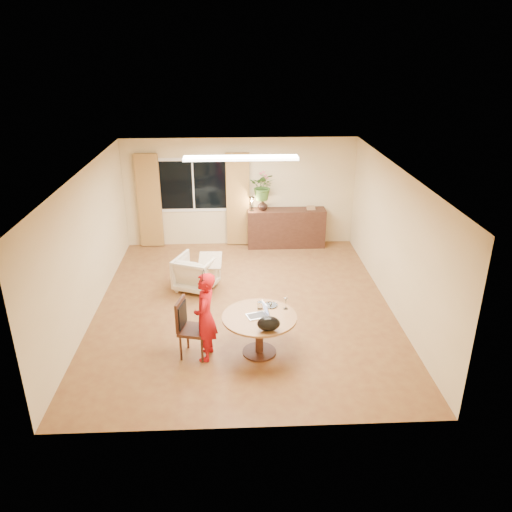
{
  "coord_description": "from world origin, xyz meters",
  "views": [
    {
      "loc": [
        -0.16,
        -8.32,
        4.59
      ],
      "look_at": [
        0.22,
        -0.2,
        1.11
      ],
      "focal_mm": 35.0,
      "sensor_mm": 36.0,
      "label": 1
    }
  ],
  "objects_px": {
    "child": "(205,317)",
    "sideboard": "(286,228)",
    "dining_chair": "(194,329)",
    "armchair": "(196,273)",
    "dining_table": "(259,324)"
  },
  "relations": [
    {
      "from": "child",
      "to": "sideboard",
      "type": "distance_m",
      "value": 4.96
    },
    {
      "from": "dining_chair",
      "to": "sideboard",
      "type": "bearing_deg",
      "value": 80.92
    },
    {
      "from": "armchair",
      "to": "sideboard",
      "type": "distance_m",
      "value": 3.02
    },
    {
      "from": "armchair",
      "to": "sideboard",
      "type": "height_order",
      "value": "sideboard"
    },
    {
      "from": "dining_table",
      "to": "sideboard",
      "type": "xyz_separation_m",
      "value": [
        0.9,
        4.56,
        -0.06
      ]
    },
    {
      "from": "dining_table",
      "to": "child",
      "type": "distance_m",
      "value": 0.86
    },
    {
      "from": "dining_table",
      "to": "armchair",
      "type": "distance_m",
      "value": 2.61
    },
    {
      "from": "dining_table",
      "to": "armchair",
      "type": "relative_size",
      "value": 1.53
    },
    {
      "from": "dining_chair",
      "to": "child",
      "type": "distance_m",
      "value": 0.31
    },
    {
      "from": "dining_chair",
      "to": "child",
      "type": "bearing_deg",
      "value": -2.5
    },
    {
      "from": "dining_table",
      "to": "child",
      "type": "height_order",
      "value": "child"
    },
    {
      "from": "dining_table",
      "to": "sideboard",
      "type": "height_order",
      "value": "sideboard"
    },
    {
      "from": "sideboard",
      "to": "dining_table",
      "type": "bearing_deg",
      "value": -101.1
    },
    {
      "from": "sideboard",
      "to": "child",
      "type": "bearing_deg",
      "value": -110.47
    },
    {
      "from": "child",
      "to": "sideboard",
      "type": "bearing_deg",
      "value": 167.08
    }
  ]
}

